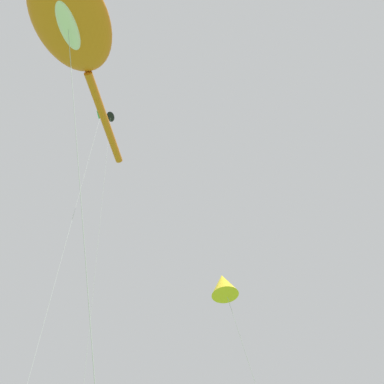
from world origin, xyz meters
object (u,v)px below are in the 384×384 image
at_px(small_kite_triangle_green, 223,285).
at_px(small_kite_diamond_red, 95,137).
at_px(small_kite_bird_shape, 110,121).
at_px(big_show_kite, 73,28).

height_order(small_kite_triangle_green, small_kite_diamond_red, small_kite_diamond_red).
xyz_separation_m(small_kite_triangle_green, small_kite_bird_shape, (-3.73, 7.01, 14.29)).
relative_size(big_show_kite, small_kite_diamond_red, 0.74).
bearing_deg(small_kite_diamond_red, small_kite_triangle_green, 164.32).
bearing_deg(small_kite_bird_shape, small_kite_triangle_green, -97.99).
relative_size(big_show_kite, small_kite_triangle_green, 1.82).
relative_size(big_show_kite, small_kite_bird_shape, 0.76).
xyz_separation_m(big_show_kite, small_kite_diamond_red, (6.47, 6.90, 3.38)).
distance_m(big_show_kite, small_kite_diamond_red, 10.04).
bearing_deg(small_kite_diamond_red, big_show_kite, 89.65).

